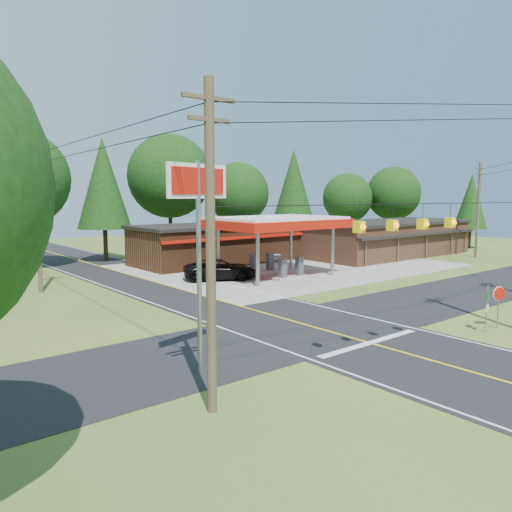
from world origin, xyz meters
TOP-DOWN VIEW (x-y plane):
  - ground at (0.00, 0.00)m, footprint 120.00×120.00m
  - main_highway at (0.00, 0.00)m, footprint 8.00×120.00m
  - cross_road at (0.00, 0.00)m, footprint 70.00×7.00m
  - lane_center_yellow at (0.00, 0.00)m, footprint 0.15×110.00m
  - gas_canopy at (9.00, 13.00)m, footprint 10.60×7.40m
  - convenience_store at (10.00, 22.98)m, footprint 16.40×7.55m
  - strip_building at (28.00, 15.98)m, footprint 20.40×8.75m
  - utility_pole_near_left at (-9.50, -5.00)m, footprint 1.80×0.30m
  - utility_pole_far_left at (-8.00, 18.00)m, footprint 1.80×0.30m
  - utility_pole_far_right at (34.00, 9.00)m, footprint 1.80×0.30m
  - utility_pole_north at (-6.50, 35.00)m, footprint 0.30×0.30m
  - overhead_beacons at (-1.00, -6.00)m, footprint 17.04×2.04m
  - treeline_backdrop at (0.82, 24.01)m, footprint 70.27×51.59m
  - suv_car at (4.50, 14.50)m, footprint 7.71×7.71m
  - sedan_car at (14.71, 21.00)m, footprint 4.64×4.64m
  - big_stop_sign at (-8.00, -2.01)m, footprint 2.87×0.71m
  - octagonal_stop_sign at (7.00, -6.01)m, footprint 0.71×0.33m
  - route_sign_post at (5.80, -6.02)m, footprint 0.47×0.15m

SIDE VIEW (x-z plane):
  - ground at x=0.00m, z-range 0.00..0.00m
  - main_highway at x=0.00m, z-range 0.00..0.02m
  - cross_road at x=0.00m, z-range 0.00..0.03m
  - lane_center_yellow at x=0.00m, z-range 0.02..0.03m
  - sedan_car at x=14.71m, z-range 0.00..1.40m
  - suv_car at x=4.50m, z-range 0.00..1.60m
  - route_sign_post at x=5.80m, z-range 0.23..2.57m
  - octagonal_stop_sign at x=7.00m, z-range 0.51..2.67m
  - strip_building at x=28.00m, z-range 0.01..3.81m
  - convenience_store at x=10.00m, z-range 0.02..3.82m
  - gas_canopy at x=9.00m, z-range 1.83..6.70m
  - utility_pole_north at x=-6.50m, z-range 0.00..9.50m
  - utility_pole_near_left at x=-9.50m, z-range 0.20..10.20m
  - utility_pole_far_left at x=-8.00m, z-range 0.20..10.20m
  - utility_pole_far_right at x=34.00m, z-range 0.20..10.20m
  - big_stop_sign at x=-8.00m, z-range 2.02..9.88m
  - overhead_beacons at x=-1.00m, z-range 5.70..6.73m
  - treeline_backdrop at x=0.82m, z-range 0.84..14.14m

